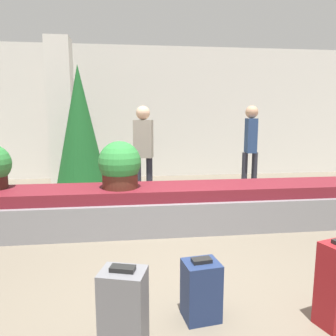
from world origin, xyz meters
The scene contains 10 objects.
ground_plane centered at (0.00, 0.00, 0.00)m, with size 18.00×18.00×0.00m, color #6B6051.
back_wall centered at (0.00, 5.46, 1.60)m, with size 18.00×0.06×3.20m.
carousel centered at (0.00, 1.60, 0.28)m, with size 6.52×0.88×0.59m.
pillar centered at (-1.97, 4.82, 1.60)m, with size 0.51×0.51×3.20m.
suitcase_1 centered at (-0.60, -0.80, 0.29)m, with size 0.34×0.30×0.60m.
suitcase_2 centered at (-0.01, -0.51, 0.23)m, with size 0.30×0.27×0.49m.
potted_plant_1 centered at (-0.65, 1.57, 0.88)m, with size 0.57×0.57×0.63m.
traveler_0 centered at (1.83, 3.30, 1.04)m, with size 0.31×0.34×1.73m.
traveler_1 centered at (-0.27, 2.88, 1.02)m, with size 0.36×0.26×1.71m.
decorated_tree centered at (-1.42, 3.58, 1.32)m, with size 0.97×0.97×2.47m.
Camera 1 is at (-0.55, -2.78, 1.56)m, focal length 35.00 mm.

